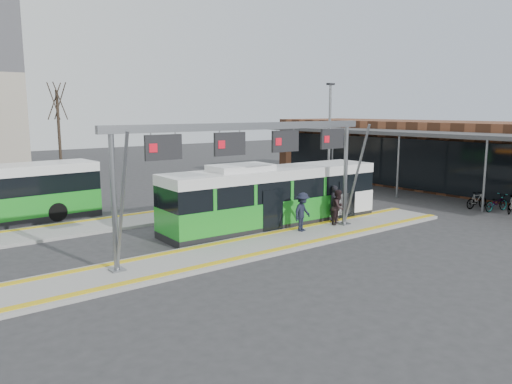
% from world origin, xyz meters
% --- Properties ---
extents(ground, '(120.00, 120.00, 0.00)m').
position_xyz_m(ground, '(0.00, 0.00, 0.00)').
color(ground, '#2D2D30').
rests_on(ground, ground).
extents(platform_main, '(22.00, 3.00, 0.15)m').
position_xyz_m(platform_main, '(0.00, 0.00, 0.07)').
color(platform_main, gray).
rests_on(platform_main, ground).
extents(platform_second, '(20.00, 3.00, 0.15)m').
position_xyz_m(platform_second, '(-4.00, 8.00, 0.07)').
color(platform_second, gray).
rests_on(platform_second, ground).
extents(tactile_main, '(22.00, 2.65, 0.02)m').
position_xyz_m(tactile_main, '(0.00, 0.00, 0.16)').
color(tactile_main, yellow).
rests_on(tactile_main, platform_main).
extents(tactile_second, '(20.00, 0.35, 0.02)m').
position_xyz_m(tactile_second, '(-4.00, 9.15, 0.16)').
color(tactile_second, yellow).
rests_on(tactile_second, platform_second).
extents(gantry, '(13.00, 1.68, 5.20)m').
position_xyz_m(gantry, '(-0.35, 0.25, 4.30)').
color(gantry, slate).
rests_on(gantry, platform_main).
extents(station_building, '(11.50, 32.00, 5.00)m').
position_xyz_m(station_building, '(21.83, 4.00, 2.53)').
color(station_building, brown).
rests_on(station_building, ground).
extents(hero_bus, '(12.03, 3.03, 3.28)m').
position_xyz_m(hero_bus, '(2.80, 2.70, 1.50)').
color(hero_bus, black).
rests_on(hero_bus, ground).
extents(passenger_a, '(0.73, 0.53, 1.87)m').
position_xyz_m(passenger_a, '(5.66, 1.10, 1.08)').
color(passenger_a, black).
rests_on(passenger_a, platform_main).
extents(passenger_b, '(1.03, 0.92, 1.77)m').
position_xyz_m(passenger_b, '(5.25, 0.48, 1.03)').
color(passenger_b, black).
rests_on(passenger_b, platform_main).
extents(passenger_c, '(1.35, 1.01, 1.86)m').
position_xyz_m(passenger_c, '(2.85, 0.56, 1.08)').
color(passenger_c, black).
rests_on(passenger_c, platform_main).
extents(bicycle_b, '(1.82, 0.81, 1.06)m').
position_xyz_m(bicycle_b, '(15.70, -3.29, 0.53)').
color(bicycle_b, gray).
rests_on(bicycle_b, ground).
extents(bicycle_c, '(1.99, 0.96, 1.00)m').
position_xyz_m(bicycle_c, '(15.57, -2.41, 0.50)').
color(bicycle_c, gray).
rests_on(bicycle_c, ground).
extents(bicycle_d, '(1.73, 0.82, 1.00)m').
position_xyz_m(bicycle_d, '(15.43, -1.30, 0.50)').
color(bicycle_d, gray).
rests_on(bicycle_d, ground).
extents(tree_mid, '(1.40, 1.40, 8.78)m').
position_xyz_m(tree_mid, '(1.54, 33.54, 6.66)').
color(tree_mid, '#382B21').
rests_on(tree_mid, ground).
extents(lamp_east, '(0.50, 0.25, 7.47)m').
position_xyz_m(lamp_east, '(9.27, 5.08, 3.98)').
color(lamp_east, slate).
rests_on(lamp_east, ground).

